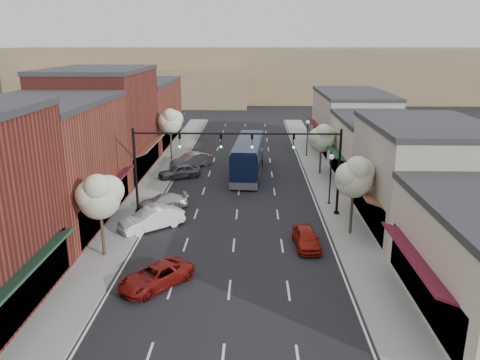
# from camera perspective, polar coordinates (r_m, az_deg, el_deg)

# --- Properties ---
(ground) EXTENTS (160.00, 160.00, 0.00)m
(ground) POSITION_cam_1_polar(r_m,az_deg,el_deg) (30.48, -0.92, -9.51)
(ground) COLOR black
(ground) RESTS_ON ground
(sidewalk_left) EXTENTS (2.80, 73.00, 0.15)m
(sidewalk_left) POSITION_cam_1_polar(r_m,az_deg,el_deg) (48.71, -9.90, 0.41)
(sidewalk_left) COLOR gray
(sidewalk_left) RESTS_ON ground
(sidewalk_right) EXTENTS (2.80, 73.00, 0.15)m
(sidewalk_right) POSITION_cam_1_polar(r_m,az_deg,el_deg) (48.29, 10.04, 0.26)
(sidewalk_right) COLOR gray
(sidewalk_right) RESTS_ON ground
(curb_left) EXTENTS (0.25, 73.00, 0.17)m
(curb_left) POSITION_cam_1_polar(r_m,az_deg,el_deg) (48.46, -8.28, 0.40)
(curb_left) COLOR gray
(curb_left) RESTS_ON ground
(curb_right) EXTENTS (0.25, 73.00, 0.17)m
(curb_right) POSITION_cam_1_polar(r_m,az_deg,el_deg) (48.10, 8.39, 0.27)
(curb_right) COLOR gray
(curb_right) RESTS_ON ground
(bldg_left_midnear) EXTENTS (10.14, 14.10, 9.40)m
(bldg_left_midnear) POSITION_cam_1_polar(r_m,az_deg,el_deg) (37.79, -22.65, 1.88)
(bldg_left_midnear) COLOR brown
(bldg_left_midnear) RESTS_ON ground
(bldg_left_midfar) EXTENTS (10.14, 14.10, 10.90)m
(bldg_left_midfar) POSITION_cam_1_polar(r_m,az_deg,el_deg) (50.46, -16.43, 6.74)
(bldg_left_midfar) COLOR maroon
(bldg_left_midfar) RESTS_ON ground
(bldg_left_far) EXTENTS (10.14, 18.10, 8.40)m
(bldg_left_far) POSITION_cam_1_polar(r_m,az_deg,el_deg) (65.87, -12.15, 8.09)
(bldg_left_far) COLOR brown
(bldg_left_far) RESTS_ON ground
(bldg_right_midnear) EXTENTS (9.14, 12.10, 7.90)m
(bldg_right_midnear) POSITION_cam_1_polar(r_m,az_deg,el_deg) (36.86, 21.30, 0.48)
(bldg_right_midnear) COLOR #A19A8A
(bldg_right_midnear) RESTS_ON ground
(bldg_right_midfar) EXTENTS (9.14, 12.10, 6.40)m
(bldg_right_midfar) POSITION_cam_1_polar(r_m,az_deg,el_deg) (48.14, 16.56, 3.57)
(bldg_right_midfar) COLOR #C2B79A
(bldg_right_midfar) RESTS_ON ground
(bldg_right_far) EXTENTS (9.14, 16.10, 7.40)m
(bldg_right_far) POSITION_cam_1_polar(r_m,az_deg,el_deg) (61.44, 13.36, 6.95)
(bldg_right_far) COLOR #A19A8A
(bldg_right_far) RESTS_ON ground
(hill_far) EXTENTS (120.00, 30.00, 12.00)m
(hill_far) POSITION_cam_1_polar(r_m,az_deg,el_deg) (117.61, 0.98, 12.88)
(hill_far) COLOR #7A6647
(hill_far) RESTS_ON ground
(hill_near) EXTENTS (50.00, 20.00, 8.00)m
(hill_near) POSITION_cam_1_polar(r_m,az_deg,el_deg) (108.99, -12.62, 11.16)
(hill_near) COLOR #7A6647
(hill_near) RESTS_ON ground
(signal_mast_right) EXTENTS (8.22, 0.46, 7.00)m
(signal_mast_right) POSITION_cam_1_polar(r_m,az_deg,el_deg) (36.69, 8.40, 2.53)
(signal_mast_right) COLOR black
(signal_mast_right) RESTS_ON ground
(signal_mast_left) EXTENTS (8.22, 0.46, 7.00)m
(signal_mast_left) POSITION_cam_1_polar(r_m,az_deg,el_deg) (37.07, -9.15, 2.64)
(signal_mast_left) COLOR black
(signal_mast_left) RESTS_ON ground
(tree_right_near) EXTENTS (2.85, 2.65, 5.95)m
(tree_right_near) POSITION_cam_1_polar(r_m,az_deg,el_deg) (33.32, 13.83, 0.50)
(tree_right_near) COLOR #47382B
(tree_right_near) RESTS_ON ground
(tree_right_far) EXTENTS (2.85, 2.65, 5.43)m
(tree_right_far) POSITION_cam_1_polar(r_m,az_deg,el_deg) (48.75, 9.96, 5.16)
(tree_right_far) COLOR #47382B
(tree_right_far) RESTS_ON ground
(tree_left_near) EXTENTS (2.85, 2.65, 5.69)m
(tree_left_near) POSITION_cam_1_polar(r_m,az_deg,el_deg) (30.32, -16.75, -1.77)
(tree_left_near) COLOR #47382B
(tree_left_near) RESTS_ON ground
(tree_left_far) EXTENTS (2.85, 2.65, 6.13)m
(tree_left_far) POSITION_cam_1_polar(r_m,az_deg,el_deg) (54.85, -8.48, 7.12)
(tree_left_far) COLOR #47382B
(tree_left_far) RESTS_ON ground
(lamp_post_near) EXTENTS (0.44, 0.44, 4.44)m
(lamp_post_near) POSITION_cam_1_polar(r_m,az_deg,el_deg) (39.80, 11.01, 1.10)
(lamp_post_near) COLOR black
(lamp_post_near) RESTS_ON ground
(lamp_post_far) EXTENTS (0.44, 0.44, 4.44)m
(lamp_post_far) POSITION_cam_1_polar(r_m,az_deg,el_deg) (56.71, 8.23, 5.79)
(lamp_post_far) COLOR black
(lamp_post_far) RESTS_ON ground
(coach_bus) EXTENTS (3.40, 12.15, 3.67)m
(coach_bus) POSITION_cam_1_polar(r_m,az_deg,el_deg) (48.52, 1.01, 2.83)
(coach_bus) COLOR black
(coach_bus) RESTS_ON ground
(red_hatchback) EXTENTS (1.87, 4.05, 1.34)m
(red_hatchback) POSITION_cam_1_polar(r_m,az_deg,el_deg) (32.06, 8.10, -7.00)
(red_hatchback) COLOR maroon
(red_hatchback) RESTS_ON ground
(parked_car_a) EXTENTS (4.49, 4.80, 1.25)m
(parked_car_a) POSITION_cam_1_polar(r_m,az_deg,el_deg) (27.42, -10.25, -11.46)
(parked_car_a) COLOR maroon
(parked_car_a) RESTS_ON ground
(parked_car_b) EXTENTS (4.80, 4.38, 1.59)m
(parked_car_b) POSITION_cam_1_polar(r_m,az_deg,el_deg) (35.27, -10.74, -4.68)
(parked_car_b) COLOR white
(parked_car_b) RESTS_ON ground
(parked_car_c) EXTENTS (4.42, 2.90, 1.19)m
(parked_car_c) POSITION_cam_1_polar(r_m,az_deg,el_deg) (39.48, -9.38, -2.61)
(parked_car_c) COLOR #A9A9AE
(parked_car_c) RESTS_ON ground
(parked_car_d) EXTENTS (4.59, 3.54, 1.46)m
(parked_car_d) POSITION_cam_1_polar(r_m,az_deg,el_deg) (47.90, -7.42, 1.05)
(parked_car_d) COLOR #54555B
(parked_car_d) RESTS_ON ground
(parked_car_e) EXTENTS (4.68, 4.33, 1.56)m
(parked_car_e) POSITION_cam_1_polar(r_m,az_deg,el_deg) (52.10, -5.94, 2.42)
(parked_car_e) COLOR #96969B
(parked_car_e) RESTS_ON ground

